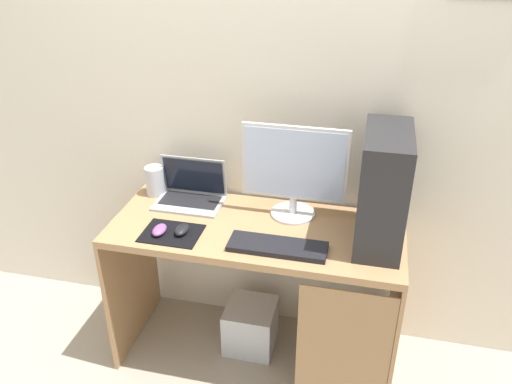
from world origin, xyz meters
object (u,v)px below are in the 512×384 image
pc_tower (383,189)px  monitor (294,171)px  subwoofer (251,326)px  laptop (191,193)px  mouse_right (159,230)px  keyboard (278,247)px  speaker (155,181)px  mouse_left (182,230)px

pc_tower → monitor: pc_tower is taller
subwoofer → monitor: bearing=26.9°
laptop → mouse_right: 0.32m
keyboard → monitor: bearing=87.1°
speaker → laptop: bearing=-8.5°
laptop → pc_tower: bearing=-9.0°
laptop → keyboard: laptop is taller
keyboard → mouse_right: size_ratio=4.38×
monitor → pc_tower: bearing=-17.2°
monitor → mouse_right: bearing=-151.4°
pc_tower → monitor: size_ratio=1.04×
pc_tower → keyboard: 0.50m
mouse_left → keyboard: bearing=-2.6°
laptop → keyboard: 0.59m
pc_tower → keyboard: pc_tower is taller
keyboard → mouse_left: (-0.44, 0.02, 0.01)m
pc_tower → mouse_left: bearing=-169.8°
subwoofer → mouse_right: bearing=-150.5°
monitor → subwoofer: (-0.18, -0.09, -0.87)m
mouse_right → subwoofer: mouse_right is taller
monitor → mouse_right: (-0.55, -0.30, -0.21)m
pc_tower → mouse_left: size_ratio=5.21×
monitor → keyboard: 0.37m
laptop → keyboard: (0.50, -0.31, -0.03)m
laptop → speaker: bearing=171.5°
laptop → mouse_left: 0.30m
pc_tower → laptop: (-0.90, 0.14, -0.21)m
speaker → mouse_right: bearing=-64.9°
pc_tower → mouse_right: pc_tower is taller
monitor → speaker: size_ratio=3.23×
laptop → mouse_right: bearing=-96.3°
monitor → subwoofer: bearing=-153.1°
pc_tower → laptop: pc_tower is taller
pc_tower → keyboard: bearing=-157.1°
mouse_left → subwoofer: 0.74m
laptop → mouse_left: laptop is taller
pc_tower → mouse_left: 0.89m
mouse_right → mouse_left: bearing=14.7°
monitor → laptop: bearing=177.6°
subwoofer → pc_tower: bearing=-2.9°
keyboard → mouse_right: (-0.53, -0.01, 0.01)m
monitor → speaker: 0.73m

